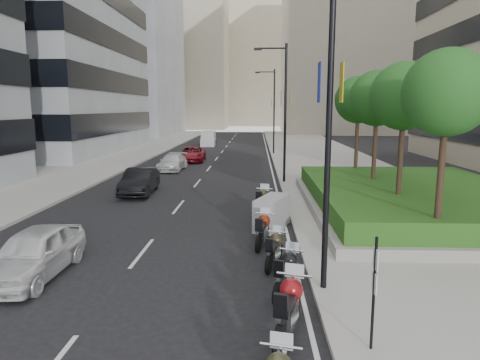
# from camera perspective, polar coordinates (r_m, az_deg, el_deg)

# --- Properties ---
(ground) EXTENTS (160.00, 160.00, 0.00)m
(ground) POSITION_cam_1_polar(r_m,az_deg,el_deg) (11.50, -10.76, -16.18)
(ground) COLOR black
(ground) RESTS_ON ground
(sidewalk_right) EXTENTS (10.00, 100.00, 0.15)m
(sidewalk_right) POSITION_cam_1_polar(r_m,az_deg,el_deg) (40.90, 11.42, 2.52)
(sidewalk_right) COLOR #9E9B93
(sidewalk_right) RESTS_ON ground
(sidewalk_left) EXTENTS (8.00, 100.00, 0.15)m
(sidewalk_left) POSITION_cam_1_polar(r_m,az_deg,el_deg) (42.89, -17.51, 2.58)
(sidewalk_left) COLOR #9E9B93
(sidewalk_left) RESTS_ON ground
(lane_edge) EXTENTS (0.12, 100.00, 0.01)m
(lane_edge) POSITION_cam_1_polar(r_m,az_deg,el_deg) (40.41, 3.97, 2.50)
(lane_edge) COLOR silver
(lane_edge) RESTS_ON ground
(lane_centre) EXTENTS (0.12, 100.00, 0.01)m
(lane_centre) POSITION_cam_1_polar(r_m,az_deg,el_deg) (40.58, -3.40, 2.54)
(lane_centre) COLOR silver
(lane_centre) RESTS_ON ground
(building_grey_far) EXTENTS (22.00, 26.00, 30.00)m
(building_grey_far) POSITION_cam_1_polar(r_m,az_deg,el_deg) (84.93, -16.61, 15.98)
(building_grey_far) COLOR gray
(building_grey_far) RESTS_ON ground
(building_cream_right) EXTENTS (28.00, 24.00, 36.00)m
(building_cream_right) POSITION_cam_1_polar(r_m,az_deg,el_deg) (93.09, 15.01, 17.31)
(building_cream_right) COLOR #B7AD93
(building_cream_right) RESTS_ON ground
(building_cream_left) EXTENTS (26.00, 24.00, 34.00)m
(building_cream_left) POSITION_cam_1_polar(r_m,az_deg,el_deg) (112.61, -8.58, 15.61)
(building_cream_left) COLOR #B7AD93
(building_cream_left) RESTS_ON ground
(building_cream_centre) EXTENTS (30.00, 24.00, 38.00)m
(building_cream_centre) POSITION_cam_1_polar(r_m,az_deg,el_deg) (130.84, 2.08, 15.73)
(building_cream_centre) COLOR #B7AD93
(building_cream_centre) RESTS_ON ground
(planter) EXTENTS (10.00, 14.00, 0.40)m
(planter) POSITION_cam_1_polar(r_m,az_deg,el_deg) (21.94, 22.31, -3.30)
(planter) COLOR gray
(planter) RESTS_ON sidewalk_right
(hedge) EXTENTS (9.40, 13.40, 0.80)m
(hedge) POSITION_cam_1_polar(r_m,az_deg,el_deg) (21.82, 22.41, -1.76)
(hedge) COLOR #1C4B15
(hedge) RESTS_ON planter
(tree_0) EXTENTS (2.80, 2.80, 6.30)m
(tree_0) POSITION_cam_1_polar(r_m,az_deg,el_deg) (15.33, 25.90, 10.35)
(tree_0) COLOR #332319
(tree_0) RESTS_ON planter
(tree_1) EXTENTS (2.80, 2.80, 6.30)m
(tree_1) POSITION_cam_1_polar(r_m,az_deg,el_deg) (19.07, 21.06, 10.33)
(tree_1) COLOR #332319
(tree_1) RESTS_ON planter
(tree_2) EXTENTS (2.80, 2.80, 6.30)m
(tree_2) POSITION_cam_1_polar(r_m,az_deg,el_deg) (22.90, 17.82, 10.27)
(tree_2) COLOR #332319
(tree_2) RESTS_ON planter
(tree_3) EXTENTS (2.80, 2.80, 6.30)m
(tree_3) POSITION_cam_1_polar(r_m,az_deg,el_deg) (26.78, 15.52, 10.21)
(tree_3) COLOR #332319
(tree_3) RESTS_ON planter
(lamp_post_0) EXTENTS (2.34, 0.45, 9.00)m
(lamp_post_0) POSITION_cam_1_polar(r_m,az_deg,el_deg) (11.21, 11.06, 9.91)
(lamp_post_0) COLOR black
(lamp_post_0) RESTS_ON ground
(lamp_post_1) EXTENTS (2.34, 0.45, 9.00)m
(lamp_post_1) POSITION_cam_1_polar(r_m,az_deg,el_deg) (28.13, 5.74, 9.73)
(lamp_post_1) COLOR black
(lamp_post_1) RESTS_ON ground
(lamp_post_2) EXTENTS (2.34, 0.45, 9.00)m
(lamp_post_2) POSITION_cam_1_polar(r_m,az_deg,el_deg) (46.11, 4.38, 9.67)
(lamp_post_2) COLOR black
(lamp_post_2) RESTS_ON ground
(parking_sign) EXTENTS (0.06, 0.32, 2.50)m
(parking_sign) POSITION_cam_1_polar(r_m,az_deg,el_deg) (9.12, 17.45, -13.53)
(parking_sign) COLOR black
(parking_sign) RESTS_ON ground
(motorcycle_1) EXTENTS (0.96, 2.38, 1.21)m
(motorcycle_1) POSITION_cam_1_polar(r_m,az_deg,el_deg) (9.84, 6.51, -16.50)
(motorcycle_1) COLOR black
(motorcycle_1) RESTS_ON ground
(motorcycle_2) EXTENTS (0.96, 2.07, 1.08)m
(motorcycle_2) POSITION_cam_1_polar(r_m,az_deg,el_deg) (11.90, 6.26, -12.14)
(motorcycle_2) COLOR black
(motorcycle_2) RESTS_ON ground
(motorcycle_3) EXTENTS (0.79, 1.96, 1.00)m
(motorcycle_3) POSITION_cam_1_polar(r_m,az_deg,el_deg) (13.81, 4.63, -9.18)
(motorcycle_3) COLOR black
(motorcycle_3) RESTS_ON ground
(motorcycle_4) EXTENTS (0.74, 2.17, 1.09)m
(motorcycle_4) POSITION_cam_1_polar(r_m,az_deg,el_deg) (15.74, 3.04, -6.60)
(motorcycle_4) COLOR black
(motorcycle_4) RESTS_ON ground
(motorcycle_5) EXTENTS (1.65, 2.39, 1.35)m
(motorcycle_5) POSITION_cam_1_polar(r_m,az_deg,el_deg) (17.80, 4.29, -4.41)
(motorcycle_5) COLOR black
(motorcycle_5) RESTS_ON ground
(motorcycle_6) EXTENTS (0.82, 2.35, 1.18)m
(motorcycle_6) POSITION_cam_1_polar(r_m,az_deg,el_deg) (20.05, 2.99, -2.92)
(motorcycle_6) COLOR black
(motorcycle_6) RESTS_ON ground
(car_a) EXTENTS (1.76, 4.30, 1.46)m
(car_a) POSITION_cam_1_polar(r_m,az_deg,el_deg) (14.22, -25.78, -8.74)
(car_a) COLOR silver
(car_a) RESTS_ON ground
(car_b) EXTENTS (1.78, 4.58, 1.49)m
(car_b) POSITION_cam_1_polar(r_m,az_deg,el_deg) (25.61, -13.23, -0.17)
(car_b) COLOR black
(car_b) RESTS_ON ground
(car_c) EXTENTS (2.01, 4.52, 1.29)m
(car_c) POSITION_cam_1_polar(r_m,az_deg,el_deg) (34.95, -9.00, 2.35)
(car_c) COLOR silver
(car_c) RESTS_ON ground
(car_d) EXTENTS (2.58, 5.14, 1.39)m
(car_d) POSITION_cam_1_polar(r_m,az_deg,el_deg) (40.53, -6.40, 3.47)
(car_d) COLOR maroon
(car_d) RESTS_ON ground
(delivery_van) EXTENTS (1.94, 4.62, 1.90)m
(delivery_van) POSITION_cam_1_polar(r_m,az_deg,el_deg) (57.37, -4.23, 5.47)
(delivery_van) COLOR silver
(delivery_van) RESTS_ON ground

